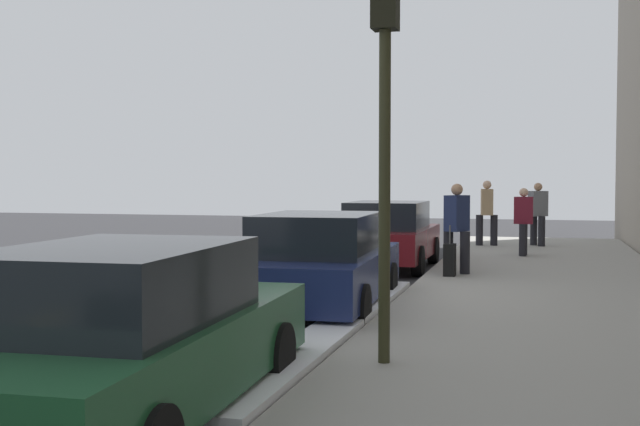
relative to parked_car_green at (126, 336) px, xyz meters
name	(u,v)px	position (x,y,z in m)	size (l,w,h in m)	color
ground_plane	(332,307)	(6.35, -0.10, -0.76)	(56.00, 56.00, 0.00)	#28282B
sidewalk	(548,311)	(6.35, -3.40, -0.68)	(28.00, 4.60, 0.15)	gray
lane_stripe_centre	(148,299)	(6.35, 3.10, -0.75)	(28.00, 0.14, 0.01)	gold
snow_bank_curb	(338,331)	(3.93, -0.80, -0.65)	(8.24, 0.56, 0.22)	white
parked_car_green	(126,336)	(0.00, 0.00, 0.00)	(4.66, 2.03, 1.51)	black
parked_car_navy	(320,263)	(5.78, -0.07, 0.00)	(4.48, 2.03, 1.51)	black
parked_car_maroon	(389,235)	(11.85, -0.01, 0.00)	(4.12, 1.90, 1.51)	black
pedestrian_burgundy_coat	(523,220)	(14.20, -2.91, 0.27)	(0.54, 0.46, 1.65)	black
pedestrian_navy_coat	(457,225)	(10.15, -1.69, 0.34)	(0.57, 0.54, 1.78)	black
pedestrian_grey_coat	(538,212)	(17.19, -3.25, 0.33)	(0.52, 0.56, 1.76)	black
pedestrian_tan_coat	(487,211)	(16.92, -1.87, 0.36)	(0.53, 0.60, 1.82)	black
traffic_light_pole	(385,90)	(2.23, -1.71, 2.17)	(0.35, 0.26, 4.09)	#2D2D19
rolling_suitcase	(450,260)	(9.66, -1.60, -0.29)	(0.34, 0.22, 0.98)	black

